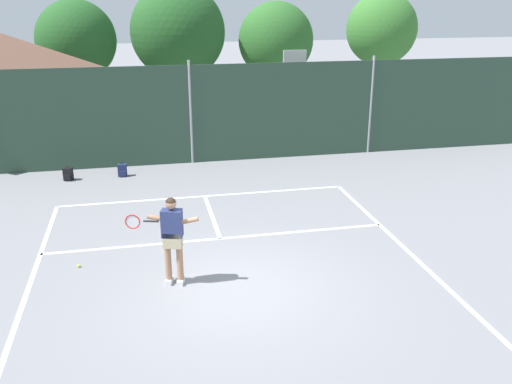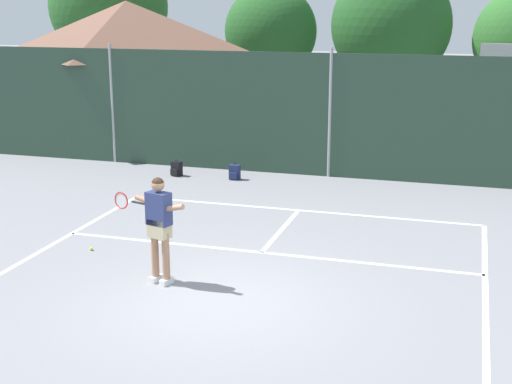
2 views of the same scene
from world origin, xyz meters
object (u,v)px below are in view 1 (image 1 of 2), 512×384
at_px(basketball_hoop, 294,83).
at_px(backpack_navy, 122,170).
at_px(tennis_ball, 79,266).
at_px(backpack_black, 68,174).
at_px(tennis_player, 172,233).

xyz_separation_m(basketball_hoop, backpack_navy, (-6.57, -3.20, -2.12)).
height_order(basketball_hoop, tennis_ball, basketball_hoop).
bearing_deg(backpack_navy, backpack_black, -177.87).
bearing_deg(backpack_black, backpack_navy, 2.13).
distance_m(backpack_black, backpack_navy, 1.67).
height_order(tennis_ball, backpack_navy, backpack_navy).
height_order(basketball_hoop, backpack_black, basketball_hoop).
xyz_separation_m(tennis_ball, backpack_black, (-0.84, 6.21, 0.16)).
bearing_deg(backpack_black, basketball_hoop, 21.58).
bearing_deg(backpack_navy, basketball_hoop, 25.94).
bearing_deg(tennis_player, backpack_black, 110.90).
bearing_deg(basketball_hoop, backpack_black, -158.42).
bearing_deg(tennis_ball, backpack_black, 97.69).
relative_size(tennis_player, tennis_ball, 28.10).
bearing_deg(basketball_hoop, backpack_navy, -154.06).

